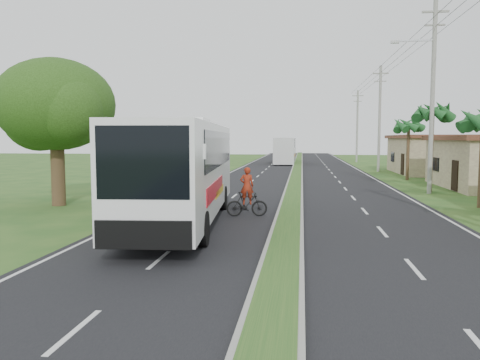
# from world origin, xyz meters

# --- Properties ---
(ground) EXTENTS (180.00, 180.00, 0.00)m
(ground) POSITION_xyz_m (0.00, 0.00, 0.00)
(ground) COLOR #234D1C
(ground) RESTS_ON ground
(road_asphalt) EXTENTS (14.00, 160.00, 0.02)m
(road_asphalt) POSITION_xyz_m (0.00, 20.00, 0.01)
(road_asphalt) COLOR black
(road_asphalt) RESTS_ON ground
(median_strip) EXTENTS (1.20, 160.00, 0.18)m
(median_strip) POSITION_xyz_m (0.00, 20.00, 0.10)
(median_strip) COLOR gray
(median_strip) RESTS_ON ground
(lane_edge_left) EXTENTS (0.12, 160.00, 0.01)m
(lane_edge_left) POSITION_xyz_m (-6.70, 20.00, 0.00)
(lane_edge_left) COLOR silver
(lane_edge_left) RESTS_ON ground
(lane_edge_right) EXTENTS (0.12, 160.00, 0.01)m
(lane_edge_right) POSITION_xyz_m (6.70, 20.00, 0.00)
(lane_edge_right) COLOR silver
(lane_edge_right) RESTS_ON ground
(shop_far) EXTENTS (8.60, 11.60, 3.82)m
(shop_far) POSITION_xyz_m (14.00, 36.00, 1.93)
(shop_far) COLOR gray
(shop_far) RESTS_ON ground
(palm_verge_c) EXTENTS (2.40, 2.40, 5.85)m
(palm_verge_c) POSITION_xyz_m (8.80, 19.00, 5.12)
(palm_verge_c) COLOR #473321
(palm_verge_c) RESTS_ON ground
(palm_verge_d) EXTENTS (2.40, 2.40, 5.25)m
(palm_verge_d) POSITION_xyz_m (9.30, 28.00, 4.55)
(palm_verge_d) COLOR #473321
(palm_verge_d) RESTS_ON ground
(shade_tree) EXTENTS (6.30, 6.00, 7.54)m
(shade_tree) POSITION_xyz_m (-12.11, 10.02, 5.03)
(shade_tree) COLOR #473321
(shade_tree) RESTS_ON ground
(utility_pole_b) EXTENTS (3.20, 0.28, 12.00)m
(utility_pole_b) POSITION_xyz_m (8.47, 18.00, 6.26)
(utility_pole_b) COLOR gray
(utility_pole_b) RESTS_ON ground
(utility_pole_c) EXTENTS (1.60, 0.28, 11.00)m
(utility_pole_c) POSITION_xyz_m (8.50, 38.00, 5.67)
(utility_pole_c) COLOR gray
(utility_pole_c) RESTS_ON ground
(utility_pole_d) EXTENTS (1.60, 0.28, 10.50)m
(utility_pole_d) POSITION_xyz_m (8.50, 58.00, 5.42)
(utility_pole_d) COLOR gray
(utility_pole_d) RESTS_ON ground
(coach_bus_main) EXTENTS (3.92, 13.60, 4.34)m
(coach_bus_main) POSITION_xyz_m (-4.25, 6.01, 2.38)
(coach_bus_main) COLOR white
(coach_bus_main) RESTS_ON ground
(coach_bus_far) EXTENTS (2.76, 12.27, 3.57)m
(coach_bus_far) POSITION_xyz_m (-1.80, 52.89, 2.03)
(coach_bus_far) COLOR silver
(coach_bus_far) RESTS_ON ground
(motorcyclist) EXTENTS (1.88, 0.83, 2.21)m
(motorcyclist) POSITION_xyz_m (-1.90, 7.79, 0.78)
(motorcyclist) COLOR black
(motorcyclist) RESTS_ON ground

